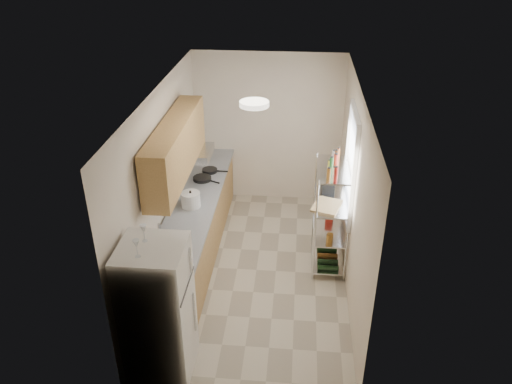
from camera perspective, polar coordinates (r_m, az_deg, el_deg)
room at (r=6.51m, az=0.06°, el=0.24°), size 2.52×4.42×2.62m
counter_run at (r=7.44m, az=-6.72°, el=-3.63°), size 0.63×3.51×0.90m
upper_cabinets at (r=6.55m, az=-9.13°, el=4.98°), size 0.33×2.20×0.72m
range_hood at (r=7.42m, az=-7.06°, el=4.45°), size 0.50×0.60×0.12m
window at (r=6.73m, az=10.78°, el=3.07°), size 0.06×1.00×1.46m
bakers_rack at (r=6.86m, az=8.66°, el=-0.37°), size 0.45×0.90×1.73m
ceiling_dome at (r=5.74m, az=-0.21°, el=10.06°), size 0.34×0.34×0.05m
refrigerator at (r=5.45m, az=-11.12°, el=-13.17°), size 0.66×0.66×1.61m
wine_glass_a at (r=5.01m, az=-12.69°, el=-4.61°), size 0.07×0.07×0.19m
wine_glass_b at (r=4.81m, az=-13.47°, el=-6.29°), size 0.07×0.07×0.19m
rice_cooker at (r=6.94m, az=-7.46°, el=-0.87°), size 0.26×0.26×0.21m
frying_pan_large at (r=7.68m, az=-6.16°, el=1.54°), size 0.37×0.37×0.05m
frying_pan_small at (r=7.93m, az=-5.31°, el=2.47°), size 0.25×0.25×0.05m
cutting_board at (r=6.77m, az=8.09°, el=-1.58°), size 0.46×0.52×0.03m
espresso_machine at (r=7.13m, az=8.24°, el=1.33°), size 0.19×0.27×0.31m
storage_bag at (r=7.33m, az=8.42°, el=-2.53°), size 0.12×0.16×0.16m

